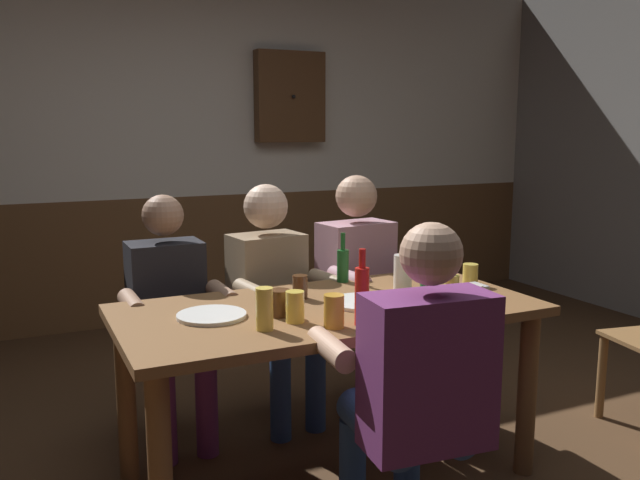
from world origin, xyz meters
The scene contains 24 objects.
ground_plane centered at (0.00, 0.00, 0.00)m, with size 7.79×7.79×0.00m, color #4C331E.
back_wall_upper centered at (0.00, 2.69, 1.80)m, with size 6.49×0.12×1.69m, color silver.
back_wall_wainscot centered at (0.00, 2.69, 0.48)m, with size 6.49×0.12×0.95m, color brown.
dining_table centered at (0.00, 0.03, 0.64)m, with size 1.71×0.83×0.75m.
person_0 centered at (-0.51, 0.67, 0.64)m, with size 0.48×0.51×1.16m.
person_1 centered at (0.01, 0.68, 0.67)m, with size 0.52×0.57×1.19m.
person_2 centered at (0.52, 0.68, 0.68)m, with size 0.55×0.56×1.22m.
person_3 centered at (0.01, -0.62, 0.65)m, with size 0.57×0.53×1.19m.
condiment_caddy centered at (0.61, -0.11, 0.78)m, with size 0.14×0.10×0.05m, color #B2B7BC.
plate_0 centered at (-0.48, 0.06, 0.76)m, with size 0.27×0.27×0.01m, color white.
plate_1 centered at (0.14, -0.02, 0.76)m, with size 0.28×0.28×0.01m, color white.
bottle_0 centered at (-0.01, -0.27, 0.87)m, with size 0.05×0.05×0.29m.
bottle_1 centered at (0.25, 0.38, 0.84)m, with size 0.06×0.06×0.23m.
bottle_2 centered at (0.41, -0.08, 0.86)m, with size 0.06×0.06×0.28m.
pint_glass_0 centered at (-0.24, -0.04, 0.80)m, with size 0.08×0.08×0.10m, color #4C2D19.
pint_glass_1 centered at (-0.36, -0.18, 0.83)m, with size 0.06×0.06×0.16m, color #E5C64C.
pint_glass_2 centered at (-0.06, 0.17, 0.80)m, with size 0.06×0.06×0.10m, color #4C2D19.
pint_glass_3 centered at (0.75, 0.06, 0.80)m, with size 0.07×0.07×0.10m, color #E5C64C.
pint_glass_4 centered at (-0.12, -0.26, 0.81)m, with size 0.08×0.08×0.12m, color gold.
pint_glass_5 centered at (-0.22, -0.14, 0.81)m, with size 0.07×0.07×0.12m, color #E5C64C.
pint_glass_6 centered at (0.49, -0.29, 0.80)m, with size 0.08×0.08×0.10m, color white.
pint_glass_7 centered at (0.42, 0.13, 0.83)m, with size 0.08×0.08×0.16m, color white.
pint_glass_8 centered at (0.45, -0.19, 0.81)m, with size 0.06×0.06×0.13m, color #E5C64C.
wall_dart_cabinet centered at (0.90, 2.56, 1.71)m, with size 0.56×0.15×0.70m.
Camera 1 is at (-1.16, -2.36, 1.47)m, focal length 37.36 mm.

